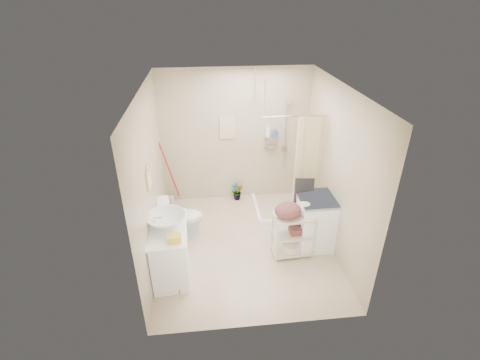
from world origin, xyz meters
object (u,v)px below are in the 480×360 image
Objects in this scene: vanity at (170,251)px; toilet at (181,218)px; laundry_rack at (293,231)px; washing_machine at (315,221)px.

toilet is at bearing 79.89° from vanity.
washing_machine is at bearing 22.79° from laundry_rack.
vanity is 1.90m from laundry_rack.
washing_machine is 1.03× the size of laundry_rack.
laundry_rack is (1.76, -0.66, 0.06)m from toilet.
laundry_rack is (1.88, 0.26, 0.02)m from vanity.
toilet is at bearing 167.04° from washing_machine.
toilet is 0.83× the size of washing_machine.
vanity reaches higher than toilet.
vanity is 2.35m from washing_machine.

